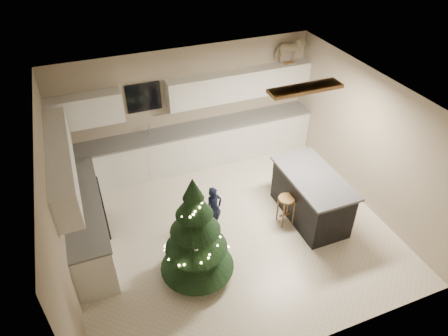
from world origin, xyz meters
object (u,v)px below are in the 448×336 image
Objects in this scene: toddler at (214,208)px; rocking_horse at (289,50)px; bar_stool at (286,204)px; christmas_tree at (196,238)px; island at (311,196)px.

toddler is 1.36× the size of rocking_horse.
bar_stool is at bearing -32.60° from toddler.
christmas_tree is at bearing -164.34° from bar_stool.
toddler is at bearing 163.19° from bar_stool.
bar_stool is (-0.51, 0.01, -0.03)m from island.
christmas_tree is 2.21× the size of toddler.
christmas_tree reaches higher than bar_stool.
christmas_tree is 3.01× the size of rocking_horse.
island is 1.91× the size of toddler.
island is 2.59× the size of rocking_horse.
toddler is 3.81m from rocking_horse.
bar_stool is 0.90× the size of rocking_horse.
rocking_horse is (2.54, 2.16, 1.84)m from toddler.
island is 2.86× the size of bar_stool.
rocking_horse is (0.76, 2.55, 1.81)m from island.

